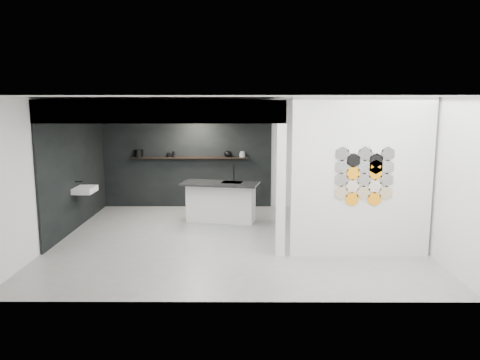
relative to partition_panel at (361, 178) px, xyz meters
name	(u,v)px	position (x,y,z in m)	size (l,w,h in m)	color
floor	(235,239)	(-2.23, 1.00, -1.40)	(7.00, 6.00, 0.01)	gray
partition_panel	(361,178)	(0.00, 0.00, 0.00)	(2.45, 0.15, 2.80)	silver
bay_clad_back	(186,162)	(-3.52, 3.97, -0.22)	(4.40, 0.04, 2.35)	black
bay_clad_left	(77,173)	(-5.70, 2.00, -0.22)	(0.04, 4.00, 2.35)	black
bulkhead	(174,110)	(-3.52, 2.00, 1.15)	(4.40, 4.00, 0.40)	silver
corner_column	(281,191)	(-1.41, 0.00, -0.22)	(0.16, 0.16, 2.35)	silver
fascia_beam	(159,112)	(-3.52, 0.08, 1.15)	(4.40, 0.16, 0.40)	silver
wall_basin	(85,190)	(-5.46, 1.80, -0.55)	(0.40, 0.60, 0.12)	silver
display_shelf	(190,158)	(-3.43, 3.87, -0.10)	(3.00, 0.15, 0.04)	black
kitchen_island	(221,201)	(-2.57, 2.43, -0.93)	(1.83, 1.07, 1.39)	silver
stockpot	(138,153)	(-4.74, 3.87, 0.02)	(0.23, 0.23, 0.19)	black
kettle	(228,154)	(-2.45, 3.87, 0.00)	(0.19, 0.19, 0.16)	black
glass_bowl	(242,155)	(-2.08, 3.87, -0.03)	(0.15, 0.15, 0.11)	gray
glass_vase	(242,154)	(-2.08, 3.87, -0.01)	(0.11, 0.11, 0.15)	gray
bottle_dark	(173,154)	(-3.85, 3.87, -0.01)	(0.06, 0.06, 0.15)	black
utensil_cup	(168,155)	(-3.97, 3.87, -0.03)	(0.09, 0.09, 0.11)	black
hex_tile_cluster	(365,173)	(0.03, -0.09, 0.10)	(1.04, 0.02, 1.16)	tan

